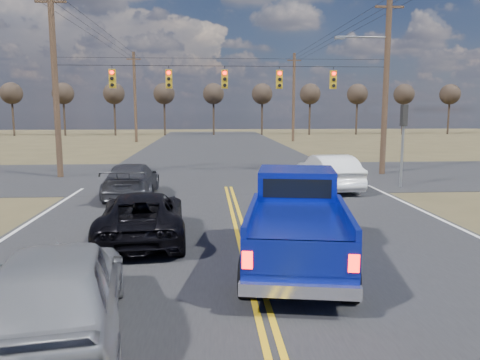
{
  "coord_description": "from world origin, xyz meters",
  "views": [
    {
      "loc": [
        -0.99,
        -7.91,
        3.67
      ],
      "look_at": [
        0.02,
        6.44,
        1.5
      ],
      "focal_mm": 35.0,
      "sensor_mm": 36.0,
      "label": 1
    }
  ],
  "objects": [
    {
      "name": "treeline",
      "position": [
        0.0,
        26.96,
        5.7
      ],
      "size": [
        87.0,
        117.8,
        7.4
      ],
      "color": "#33261C",
      "rests_on": "ground"
    },
    {
      "name": "silver_suv",
      "position": [
        -3.37,
        -0.68,
        0.84
      ],
      "size": [
        2.77,
        5.22,
        1.69
      ],
      "primitive_type": "imported",
      "rotation": [
        0.0,
        0.0,
        3.3
      ],
      "color": "#95969C",
      "rests_on": "ground"
    },
    {
      "name": "pickup_truck",
      "position": [
        1.1,
        2.69,
        1.04
      ],
      "size": [
        3.07,
        6.0,
        2.15
      ],
      "rotation": [
        0.0,
        0.0,
        -0.17
      ],
      "color": "black",
      "rests_on": "ground"
    },
    {
      "name": "road_cross",
      "position": [
        0.0,
        18.0,
        0.0
      ],
      "size": [
        120.0,
        12.0,
        0.02
      ],
      "primitive_type": "cube",
      "color": "#28282B",
      "rests_on": "ground"
    },
    {
      "name": "signal_gantry",
      "position": [
        0.5,
        17.79,
        5.06
      ],
      "size": [
        19.6,
        4.83,
        10.0
      ],
      "color": "#473323",
      "rests_on": "ground"
    },
    {
      "name": "utility_poles",
      "position": [
        0.0,
        17.0,
        5.23
      ],
      "size": [
        19.6,
        58.32,
        10.0
      ],
      "color": "#473323",
      "rests_on": "ground"
    },
    {
      "name": "ground",
      "position": [
        0.0,
        0.0,
        0.0
      ],
      "size": [
        160.0,
        160.0,
        0.0
      ],
      "primitive_type": "plane",
      "color": "brown",
      "rests_on": "ground"
    },
    {
      "name": "dgrey_car_queue",
      "position": [
        -4.17,
        11.8,
        0.72
      ],
      "size": [
        2.15,
        5.02,
        1.44
      ],
      "primitive_type": "imported",
      "rotation": [
        0.0,
        0.0,
        3.17
      ],
      "color": "#36363B",
      "rests_on": "ground"
    },
    {
      "name": "black_suv",
      "position": [
        -2.85,
        5.17,
        0.69
      ],
      "size": [
        2.69,
        5.15,
        1.38
      ],
      "primitive_type": "imported",
      "rotation": [
        0.0,
        0.0,
        3.22
      ],
      "color": "black",
      "rests_on": "ground"
    },
    {
      "name": "white_car_queue",
      "position": [
        4.62,
        13.23,
        0.81
      ],
      "size": [
        2.1,
        5.03,
        1.62
      ],
      "primitive_type": "imported",
      "rotation": [
        0.0,
        0.0,
        3.22
      ],
      "color": "white",
      "rests_on": "ground"
    },
    {
      "name": "road_main",
      "position": [
        0.0,
        10.0,
        0.0
      ],
      "size": [
        14.0,
        120.0,
        0.02
      ],
      "primitive_type": "cube",
      "color": "#28282B",
      "rests_on": "ground"
    }
  ]
}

